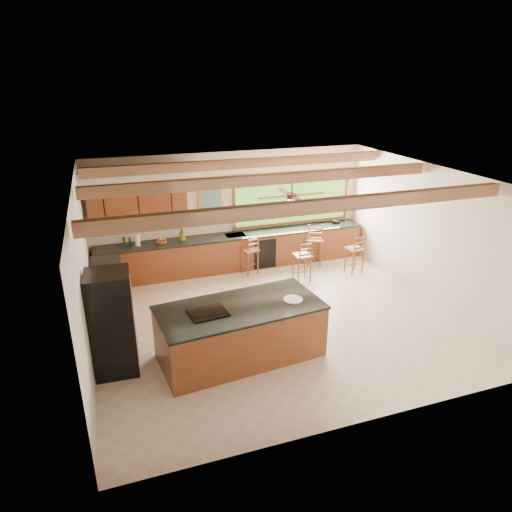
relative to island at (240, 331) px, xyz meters
name	(u,v)px	position (x,y,z in m)	size (l,w,h in m)	color
ground	(276,319)	(1.09, 1.02, -0.50)	(7.20, 7.20, 0.00)	beige
room_shell	(258,210)	(0.92, 1.67, 1.71)	(7.27, 6.54, 3.02)	beige
counter_run	(209,261)	(0.27, 3.54, -0.04)	(7.12, 3.10, 1.25)	brown
island	(240,331)	(0.00, 0.00, 0.00)	(3.00, 1.63, 1.03)	brown
refrigerator	(112,323)	(-2.13, 0.28, 0.41)	(0.75, 0.73, 1.83)	black
bar_stool_a	(303,257)	(2.39, 2.56, 0.16)	(0.40, 0.40, 1.11)	brown
bar_stool_b	(250,251)	(1.32, 3.41, 0.13)	(0.47, 0.47, 1.06)	brown
bar_stool_c	(356,250)	(3.85, 2.56, 0.15)	(0.44, 0.44, 1.11)	brown
bar_stool_d	(316,241)	(3.13, 3.41, 0.20)	(0.56, 0.56, 1.19)	brown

